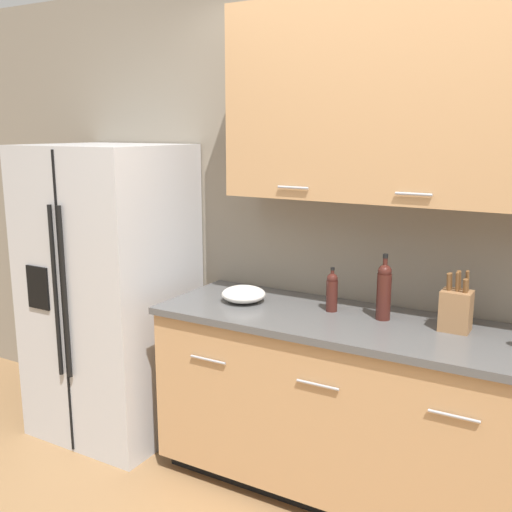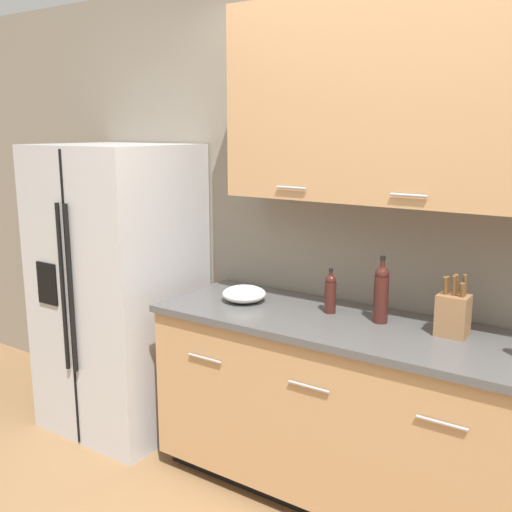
% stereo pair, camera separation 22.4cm
% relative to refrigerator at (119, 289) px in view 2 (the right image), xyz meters
% --- Properties ---
extents(wall_back, '(10.00, 0.39, 2.60)m').
position_rel_refrigerator_xyz_m(wall_back, '(1.71, 0.34, 0.63)').
color(wall_back, gray).
rests_on(wall_back, ground_plane).
extents(counter_unit, '(2.44, 0.64, 0.92)m').
position_rel_refrigerator_xyz_m(counter_unit, '(1.75, 0.05, -0.39)').
color(counter_unit, black).
rests_on(counter_unit, ground_plane).
extents(refrigerator, '(0.83, 0.75, 1.71)m').
position_rel_refrigerator_xyz_m(refrigerator, '(0.00, 0.00, 0.00)').
color(refrigerator, '#B2B2B5').
rests_on(refrigerator, ground_plane).
extents(knife_block, '(0.13, 0.11, 0.28)m').
position_rel_refrigerator_xyz_m(knife_block, '(1.94, 0.13, 0.16)').
color(knife_block, olive).
rests_on(knife_block, counter_unit).
extents(wine_bottle, '(0.07, 0.07, 0.32)m').
position_rel_refrigerator_xyz_m(wine_bottle, '(1.61, 0.12, 0.20)').
color(wine_bottle, '#3D1914').
rests_on(wine_bottle, counter_unit).
extents(oil_bottle, '(0.06, 0.06, 0.22)m').
position_rel_refrigerator_xyz_m(oil_bottle, '(1.35, 0.12, 0.16)').
color(oil_bottle, '#3D1914').
rests_on(oil_bottle, counter_unit).
extents(mixing_bowl, '(0.23, 0.23, 0.08)m').
position_rel_refrigerator_xyz_m(mixing_bowl, '(0.89, 0.04, 0.10)').
color(mixing_bowl, white).
rests_on(mixing_bowl, counter_unit).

